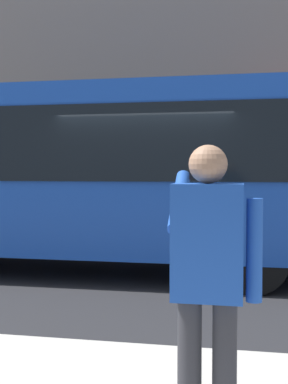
{
  "coord_description": "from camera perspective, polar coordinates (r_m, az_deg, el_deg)",
  "views": [
    {
      "loc": [
        -1.35,
        7.82,
        1.7
      ],
      "look_at": [
        0.3,
        -0.63,
        1.33
      ],
      "focal_mm": 46.63,
      "sensor_mm": 36.0,
      "label": 1
    }
  ],
  "objects": [
    {
      "name": "red_bus",
      "position": [
        8.58,
        -8.41,
        2.31
      ],
      "size": [
        9.05,
        2.54,
        3.08
      ],
      "color": "#1947AD",
      "rests_on": "ground_plane"
    },
    {
      "name": "ground_plane",
      "position": [
        8.12,
        1.23,
        -9.64
      ],
      "size": [
        60.0,
        60.0,
        0.0
      ],
      "primitive_type": "plane",
      "color": "#232326"
    },
    {
      "name": "pedestrian_photographer",
      "position": [
        2.9,
        7.35,
        -8.77
      ],
      "size": [
        0.53,
        0.52,
        1.7
      ],
      "color": "#2D2D33",
      "rests_on": "sidewalk_curb"
    },
    {
      "name": "building_facade_far",
      "position": [
        15.29,
        5.89,
        18.73
      ],
      "size": [
        28.0,
        1.55,
        12.0
      ],
      "color": "gray",
      "rests_on": "ground_plane"
    }
  ]
}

